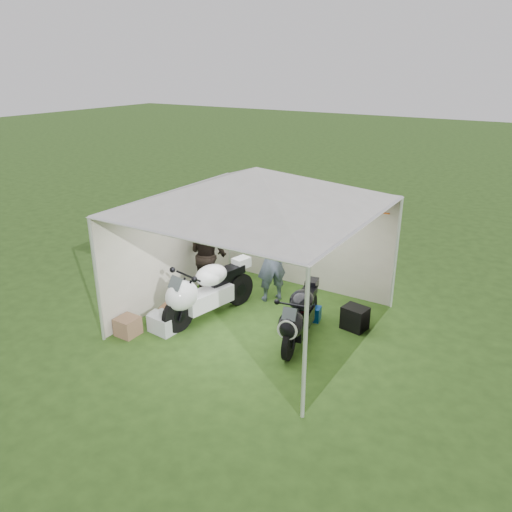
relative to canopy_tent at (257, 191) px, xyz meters
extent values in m
plane|color=#274516|center=(0.00, -0.03, -2.58)|extent=(80.00, 80.00, 0.00)
cylinder|color=silver|center=(-2.00, -2.03, -1.43)|extent=(0.06, 0.06, 2.30)
cylinder|color=silver|center=(2.00, -2.03, -1.43)|extent=(0.06, 0.06, 2.30)
cylinder|color=silver|center=(-2.00, 1.97, -1.43)|extent=(0.06, 0.06, 2.30)
cylinder|color=silver|center=(2.00, 1.97, -1.43)|extent=(0.06, 0.06, 2.30)
cube|color=beige|center=(0.00, 1.97, -1.43)|extent=(4.00, 0.02, 2.30)
cube|color=beige|center=(-2.00, -0.03, -1.43)|extent=(0.02, 4.00, 2.30)
cube|color=beige|center=(2.00, -0.03, -1.43)|extent=(0.02, 4.00, 2.30)
pyramid|color=silver|center=(0.00, -0.03, 0.07)|extent=(5.66, 5.66, 0.70)
cube|color=#99A5B7|center=(-1.65, 1.95, -0.73)|extent=(0.22, 0.02, 0.28)
cube|color=#99A5B7|center=(-1.30, 1.95, -0.73)|extent=(0.22, 0.02, 0.28)
cube|color=#99A5B7|center=(-0.95, 1.95, -0.73)|extent=(0.22, 0.01, 0.28)
cube|color=#99A5B7|center=(-0.60, 1.95, -0.73)|extent=(0.22, 0.01, 0.28)
cube|color=#99A5B7|center=(-1.65, 1.95, -1.03)|extent=(0.22, 0.02, 0.28)
cube|color=#99A5B7|center=(-1.30, 1.95, -1.03)|extent=(0.22, 0.01, 0.28)
cube|color=#99A5B7|center=(-0.95, 1.95, -1.03)|extent=(0.22, 0.02, 0.28)
cube|color=#99A5B7|center=(-0.60, 1.95, -1.03)|extent=(0.22, 0.01, 0.28)
cylinder|color=#D8590C|center=(0.20, 1.94, -0.63)|extent=(3.20, 0.02, 0.02)
cylinder|color=black|center=(-1.04, -1.08, -2.24)|extent=(0.25, 0.68, 0.67)
cylinder|color=black|center=(-0.72, 0.45, -2.24)|extent=(0.30, 0.69, 0.67)
cube|color=white|center=(-0.89, -0.37, -2.15)|extent=(0.59, 1.12, 0.33)
ellipsoid|color=white|center=(-1.02, -0.97, -1.88)|extent=(0.63, 0.76, 0.56)
ellipsoid|color=white|center=(-0.87, -0.26, -1.70)|extent=(0.62, 0.77, 0.39)
cube|color=black|center=(-0.78, 0.17, -1.77)|extent=(0.42, 0.72, 0.16)
cube|color=white|center=(-0.70, 0.53, -1.68)|extent=(0.31, 0.38, 0.20)
cube|color=black|center=(-0.80, 0.06, -1.96)|extent=(0.23, 0.62, 0.11)
cube|color=#3F474C|center=(-1.04, -1.11, -1.59)|extent=(0.30, 0.21, 0.24)
cylinder|color=black|center=(1.13, -0.82, -2.29)|extent=(0.21, 0.59, 0.58)
cylinder|color=black|center=(0.87, 0.51, -2.29)|extent=(0.25, 0.60, 0.58)
cube|color=black|center=(1.01, -0.21, -2.21)|extent=(0.50, 0.96, 0.29)
ellipsoid|color=black|center=(1.11, -0.73, -1.98)|extent=(0.54, 0.65, 0.48)
ellipsoid|color=black|center=(0.99, -0.11, -1.82)|extent=(0.53, 0.67, 0.34)
cube|color=black|center=(0.92, 0.27, -1.88)|extent=(0.36, 0.62, 0.14)
cube|color=black|center=(0.86, 0.58, -1.80)|extent=(0.26, 0.33, 0.17)
cube|color=maroon|center=(0.94, 0.17, -2.04)|extent=(0.20, 0.54, 0.10)
cube|color=#3F474C|center=(1.13, -0.84, -1.72)|extent=(0.25, 0.18, 0.20)
cylinder|color=white|center=(1.15, -0.94, -1.98)|extent=(0.35, 0.09, 0.35)
cube|color=#0E40AB|center=(0.85, 0.60, -2.44)|extent=(0.41, 0.30, 0.28)
imported|color=black|center=(-1.51, 0.51, -1.64)|extent=(1.03, 0.88, 1.86)
imported|color=slate|center=(-0.25, 0.97, -1.71)|extent=(0.71, 0.76, 1.74)
cube|color=black|center=(1.70, 0.72, -2.35)|extent=(0.49, 0.42, 0.44)
cube|color=silver|center=(-1.27, -1.24, -2.41)|extent=(0.53, 0.43, 0.33)
cube|color=brown|center=(-1.75, -1.67, -2.41)|extent=(0.38, 0.38, 0.34)
cube|color=#B9BDC2|center=(-1.55, -1.08, -2.46)|extent=(0.34, 0.29, 0.23)
cube|color=brown|center=(-1.41, -0.81, -2.43)|extent=(0.51, 0.42, 0.30)
camera|label=1|loc=(4.46, -7.26, 2.10)|focal=35.00mm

